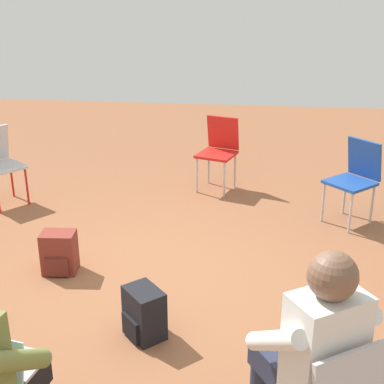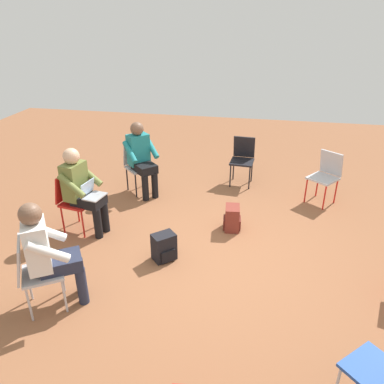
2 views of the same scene
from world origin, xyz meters
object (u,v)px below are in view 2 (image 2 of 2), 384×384
(chair_north, at_px, (243,157))
(person_in_white, at_px, (48,250))
(chair_northeast, at_px, (326,174))
(person_in_teal, at_px, (141,155))
(backpack_by_empty_chair, at_px, (164,248))
(chair_southwest, at_px, (34,270))
(chair_northwest, at_px, (137,163))
(backpack_near_laptop_user, at_px, (232,219))
(chair_west, at_px, (73,198))
(person_with_laptop, at_px, (81,187))

(chair_north, distance_m, person_in_white, 3.96)
(chair_northeast, bearing_deg, person_in_teal, 42.94)
(person_in_teal, xyz_separation_m, person_in_white, (-0.08, -2.79, 0.00))
(backpack_by_empty_chair, bearing_deg, chair_southwest, -134.30)
(chair_northwest, relative_size, backpack_near_laptop_user, 2.36)
(chair_west, bearing_deg, chair_northwest, 171.98)
(chair_northeast, bearing_deg, chair_southwest, 82.11)
(chair_northeast, xyz_separation_m, person_in_teal, (-3.01, -0.26, 0.20))
(chair_northeast, height_order, person_with_laptop, person_with_laptop)
(chair_northwest, bearing_deg, backpack_by_empty_chair, 71.80)
(chair_northeast, height_order, backpack_by_empty_chair, chair_northeast)
(chair_west, relative_size, backpack_by_empty_chair, 2.36)
(chair_northwest, height_order, backpack_by_empty_chair, chair_northwest)
(person_in_teal, relative_size, backpack_near_laptop_user, 3.44)
(chair_northwest, xyz_separation_m, person_in_white, (0.04, -2.91, 0.20))
(chair_southwest, relative_size, chair_north, 1.00)
(chair_west, height_order, backpack_by_empty_chair, chair_west)
(chair_southwest, distance_m, person_in_teal, 2.90)
(chair_west, height_order, person_in_white, person_in_white)
(backpack_near_laptop_user, bearing_deg, chair_west, -169.54)
(backpack_near_laptop_user, bearing_deg, chair_southwest, -132.98)
(chair_northwest, relative_size, chair_north, 1.00)
(person_with_laptop, bearing_deg, person_in_teal, 172.77)
(chair_west, relative_size, person_with_laptop, 0.69)
(chair_north, relative_size, chair_northeast, 1.00)
(chair_southwest, height_order, person_with_laptop, person_with_laptop)
(person_in_teal, bearing_deg, chair_north, 160.05)
(chair_northeast, relative_size, person_in_teal, 0.69)
(person_in_white, bearing_deg, backpack_by_empty_chair, 104.70)
(person_in_white, xyz_separation_m, backpack_by_empty_chair, (0.93, 1.00, -0.54))
(chair_northeast, distance_m, person_in_white, 4.35)
(chair_north, bearing_deg, chair_northwest, 24.58)
(chair_north, xyz_separation_m, backpack_by_empty_chair, (-0.80, -2.56, -0.34))
(chair_southwest, bearing_deg, chair_northeast, 101.59)
(chair_southwest, relative_size, person_in_white, 0.69)
(backpack_by_empty_chair, bearing_deg, person_with_laptop, 160.46)
(chair_northwest, xyz_separation_m, chair_north, (1.76, 0.65, 0.00))
(chair_north, xyz_separation_m, person_in_teal, (-1.64, -0.77, 0.20))
(chair_northeast, bearing_deg, chair_northwest, 40.60)
(chair_southwest, height_order, chair_north, same)
(chair_west, height_order, person_in_teal, person_in_teal)
(person_in_white, bearing_deg, chair_southwest, -90.00)
(chair_northeast, bearing_deg, backpack_by_empty_chair, 81.33)
(person_with_laptop, distance_m, person_in_teal, 1.40)
(chair_west, distance_m, chair_northeast, 3.93)
(person_with_laptop, relative_size, person_in_white, 1.00)
(chair_north, bearing_deg, person_with_laptop, 49.89)
(chair_north, height_order, person_with_laptop, person_with_laptop)
(chair_northeast, xyz_separation_m, backpack_by_empty_chair, (-2.17, -2.05, -0.34))
(chair_west, xyz_separation_m, person_with_laptop, (0.17, -0.03, 0.20))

